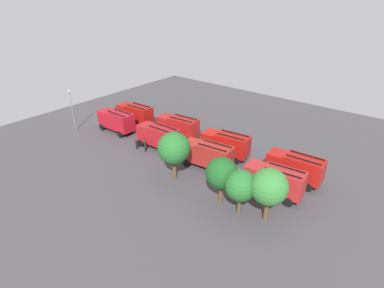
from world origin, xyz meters
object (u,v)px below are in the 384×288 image
Objects in this scene: fire_truck_4 at (274,180)px; traffic_cone_1 at (239,170)px; firefighter_0 at (165,122)px; fire_truck_6 at (158,136)px; fire_truck_2 at (178,126)px; lamppost at (72,107)px; fire_truck_3 at (135,113)px; fire_truck_1 at (226,144)px; fire_truck_5 at (208,154)px; firefighter_2 at (169,123)px; tree_2 at (222,173)px; tree_1 at (241,186)px; firefighter_3 at (137,143)px; fire_truck_7 at (116,120)px; fire_truck_0 at (295,167)px; tree_3 at (174,148)px; firefighter_1 at (145,145)px; traffic_cone_0 at (161,124)px; tree_0 at (269,187)px.

fire_truck_4 is 6.48m from traffic_cone_1.
fire_truck_6 is at bearing -62.33° from firefighter_0.
lamppost is at bearing 23.54° from fire_truck_2.
fire_truck_1 is at bearing 177.13° from fire_truck_3.
fire_truck_5 reaches higher than firefighter_2.
lamppost is (6.26, 8.41, 2.09)m from fire_truck_3.
firefighter_2 is 0.31× the size of tree_2.
firefighter_3 is at bearing -9.78° from tree_1.
fire_truck_4 is at bearing 179.63° from fire_truck_7.
fire_truck_6 is at bearing 9.93° from fire_truck_0.
fire_truck_1 is 1.00× the size of fire_truck_5.
fire_truck_4 is at bearing -158.72° from tree_3.
lamppost is at bearing 10.92° from fire_truck_0.
fire_truck_1 is 4.05× the size of firefighter_1.
tree_2 is (-25.19, 9.52, 1.69)m from fire_truck_3.
tree_3 is 18.25m from traffic_cone_0.
fire_truck_0 is 7.32m from traffic_cone_1.
fire_truck_3 and fire_truck_4 have the same top height.
fire_truck_6 is 13.65m from traffic_cone_1.
fire_truck_3 is 6.55m from firefighter_2.
fire_truck_0 is 4.26× the size of firefighter_3.
tree_1 is at bearing 140.51° from fire_truck_5.
tree_0 is 29.35m from traffic_cone_0.
fire_truck_3 is at bearing -18.24° from fire_truck_5.
fire_truck_4 is at bearing 135.74° from firefighter_1.
fire_truck_2 is at bearing -19.72° from fire_truck_4.
fire_truck_7 is 8.05m from traffic_cone_0.
fire_truck_1 is at bearing -18.67° from firefighter_0.
tree_2 reaches higher than firefighter_3.
firefighter_2 is at bearing -22.09° from fire_truck_4.
fire_truck_3 is at bearing -90.87° from fire_truck_7.
firefighter_2 is (13.62, -2.51, -1.17)m from fire_truck_1.
firefighter_2 is at bearing -13.06° from firefighter_0.
tree_1 reaches higher than fire_truck_4.
fire_truck_1 is at bearing -102.18° from tree_3.
tree_3 is at bearing 123.70° from fire_truck_2.
fire_truck_4 is 1.02× the size of fire_truck_6.
fire_truck_3 is at bearing -115.15° from firefighter_3.
tree_3 reaches higher than traffic_cone_0.
fire_truck_1 is 4.34m from fire_truck_5.
fire_truck_2 is at bearing 176.50° from firefighter_3.
firefighter_3 is (12.08, 6.49, -1.20)m from fire_truck_1.
fire_truck_0 is 23.54m from firefighter_3.
tree_2 is at bearing 60.83° from fire_truck_0.
traffic_cone_0 is (23.96, -12.50, -3.26)m from tree_1.
tree_0 is 37.01m from lamppost.
lamppost is (35.63, 3.95, 2.09)m from fire_truck_4.
fire_truck_5 is 12.38m from tree_0.
tree_3 is (-8.47, 2.77, 3.32)m from firefighter_1.
tree_2 is at bearing 114.62° from fire_truck_1.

